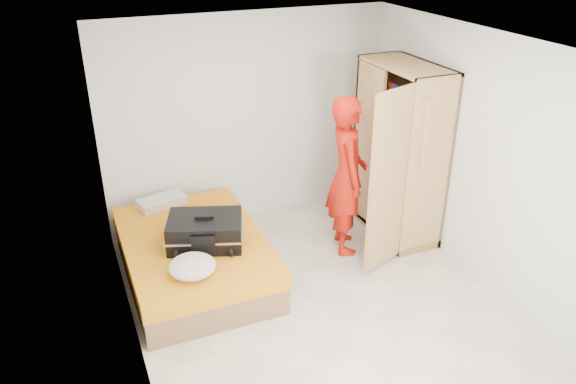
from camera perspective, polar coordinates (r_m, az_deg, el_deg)
name	(u,v)px	position (r m, az deg, el deg)	size (l,w,h in m)	color
room	(318,184)	(5.26, 3.11, 0.80)	(4.00, 4.02, 2.60)	beige
bed	(194,257)	(6.17, -9.50, -6.53)	(1.42, 2.02, 0.50)	olive
wardrobe	(398,158)	(6.73, 11.13, 3.38)	(1.14, 1.38, 2.10)	tan
person	(347,176)	(6.36, 6.00, 1.66)	(0.68, 0.44, 1.85)	red
suitcase	(205,231)	(5.84, -8.41, -3.95)	(0.91, 0.77, 0.33)	black
round_cushion	(192,266)	(5.41, -9.70, -7.45)	(0.45, 0.45, 0.17)	silver
pillow	(162,202)	(6.73, -12.69, -0.98)	(0.54, 0.27, 0.10)	silver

